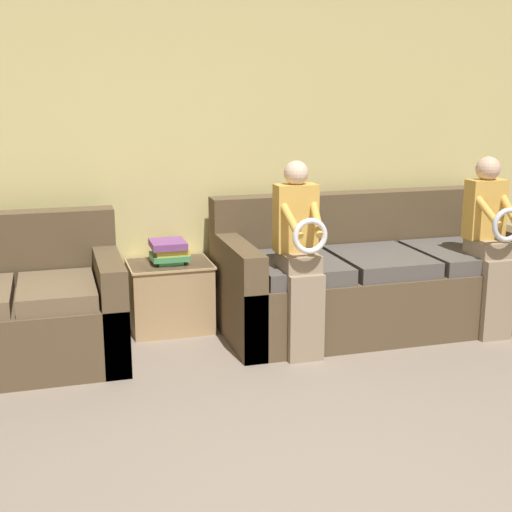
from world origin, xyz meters
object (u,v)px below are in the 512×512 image
at_px(couch_side, 18,312).
at_px(book_stack, 169,251).
at_px(couch_main, 370,280).
at_px(side_shelf, 170,295).
at_px(child_right_seated, 490,238).
at_px(child_left_seated, 300,251).

xyz_separation_m(couch_side, book_stack, (1.04, 0.33, 0.26)).
height_order(couch_main, side_shelf, couch_main).
xyz_separation_m(couch_main, child_right_seated, (0.70, -0.42, 0.36)).
relative_size(couch_main, book_stack, 8.13).
bearing_deg(child_right_seated, side_shelf, 161.51).
height_order(couch_side, book_stack, couch_side).
bearing_deg(couch_main, child_right_seated, -30.77).
bearing_deg(book_stack, couch_side, -162.21).
bearing_deg(couch_side, child_right_seated, -6.94).
relative_size(couch_main, child_left_seated, 1.75).
distance_m(couch_side, child_right_seated, 3.22).
relative_size(couch_side, book_stack, 4.82).
distance_m(couch_side, child_left_seated, 1.85).
relative_size(side_shelf, book_stack, 2.16).
relative_size(child_left_seated, book_stack, 4.65).
distance_m(child_right_seated, book_stack, 2.26).
height_order(child_right_seated, side_shelf, child_right_seated).
relative_size(couch_side, side_shelf, 2.23).
xyz_separation_m(child_left_seated, child_right_seated, (1.41, -0.00, -0.00)).
bearing_deg(book_stack, child_right_seated, -18.59).
bearing_deg(book_stack, couch_main, -11.81).
xyz_separation_m(couch_main, child_left_seated, (-0.70, -0.42, 0.36)).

